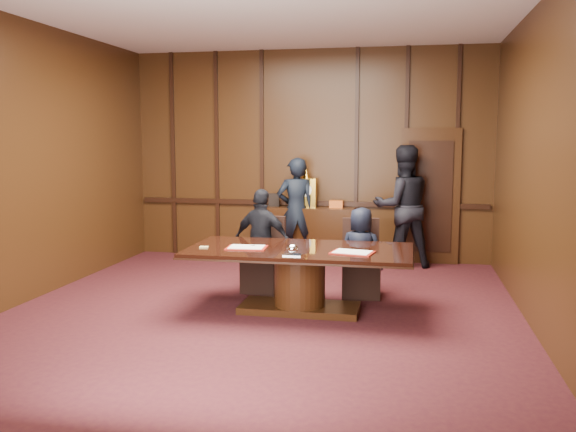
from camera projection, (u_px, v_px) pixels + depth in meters
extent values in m
plane|color=#340E15|center=(259.00, 316.00, 7.04)|extent=(7.00, 7.00, 0.00)
plane|color=silver|center=(257.00, 2.00, 6.59)|extent=(7.00, 7.00, 0.00)
cube|color=black|center=(309.00, 155.00, 10.22)|extent=(6.00, 0.04, 3.50)
cube|color=black|center=(105.00, 190.00, 3.41)|extent=(6.00, 0.04, 3.50)
cube|color=black|center=(18.00, 162.00, 7.40)|extent=(0.04, 7.00, 3.50)
cube|color=black|center=(542.00, 167.00, 6.23)|extent=(0.04, 7.00, 3.50)
cube|color=black|center=(308.00, 203.00, 10.29)|extent=(5.90, 0.05, 0.08)
cube|color=black|center=(430.00, 196.00, 9.87)|extent=(0.95, 0.06, 2.20)
sphere|color=gold|center=(406.00, 199.00, 9.88)|extent=(0.08, 0.08, 0.08)
cube|color=black|center=(306.00, 234.00, 10.15)|extent=(1.60, 0.45, 0.90)
cube|color=black|center=(265.00, 257.00, 10.34)|extent=(0.12, 0.40, 0.06)
cube|color=black|center=(348.00, 260.00, 10.07)|extent=(0.12, 0.40, 0.06)
cube|color=gold|center=(306.00, 193.00, 10.06)|extent=(0.34, 0.18, 0.48)
cylinder|color=white|center=(305.00, 190.00, 9.96)|extent=(0.22, 0.03, 0.22)
cone|color=gold|center=(306.00, 174.00, 10.02)|extent=(0.14, 0.14, 0.16)
cube|color=black|center=(274.00, 200.00, 10.20)|extent=(0.18, 0.04, 0.22)
cube|color=#DA5919|center=(336.00, 204.00, 10.01)|extent=(0.22, 0.12, 0.12)
cube|color=black|center=(300.00, 308.00, 7.21)|extent=(1.40, 0.60, 0.08)
cylinder|color=black|center=(300.00, 279.00, 7.17)|extent=(0.60, 0.60, 0.62)
cube|color=black|center=(300.00, 252.00, 7.13)|extent=(2.62, 1.32, 0.02)
cube|color=black|center=(300.00, 251.00, 7.13)|extent=(2.60, 1.30, 0.06)
cube|color=maroon|center=(247.00, 248.00, 7.13)|extent=(0.48, 0.36, 0.01)
cube|color=white|center=(247.00, 247.00, 7.12)|extent=(0.42, 0.31, 0.01)
cube|color=maroon|center=(352.00, 253.00, 6.82)|extent=(0.51, 0.41, 0.01)
cube|color=white|center=(352.00, 252.00, 6.82)|extent=(0.45, 0.35, 0.01)
cube|color=white|center=(293.00, 255.00, 6.68)|extent=(0.20, 0.14, 0.01)
ellipsoid|color=white|center=(293.00, 250.00, 6.68)|extent=(0.13, 0.13, 0.10)
cube|color=#D8B569|center=(204.00, 247.00, 7.15)|extent=(0.11, 0.08, 0.01)
cube|color=black|center=(263.00, 274.00, 8.14)|extent=(0.54, 0.54, 0.46)
cube|color=black|center=(269.00, 236.00, 8.28)|extent=(0.48, 0.12, 0.55)
cylinder|color=black|center=(245.00, 285.00, 8.00)|extent=(0.04, 0.04, 0.23)
cylinder|color=black|center=(281.00, 280.00, 8.31)|extent=(0.04, 0.04, 0.23)
cube|color=black|center=(361.00, 279.00, 7.89)|extent=(0.53, 0.53, 0.46)
cube|color=black|center=(361.00, 239.00, 8.04)|extent=(0.48, 0.11, 0.55)
cylinder|color=black|center=(343.00, 290.00, 7.75)|extent=(0.04, 0.04, 0.23)
cylinder|color=black|center=(377.00, 284.00, 8.06)|extent=(0.04, 0.04, 0.23)
imported|color=black|center=(262.00, 241.00, 8.04)|extent=(0.86, 0.51, 1.38)
imported|color=black|center=(361.00, 253.00, 7.80)|extent=(0.64, 0.48, 1.17)
imported|color=black|center=(296.00, 210.00, 9.97)|extent=(0.73, 0.59, 1.73)
imported|color=black|center=(402.00, 206.00, 9.62)|extent=(1.12, 0.99, 1.93)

